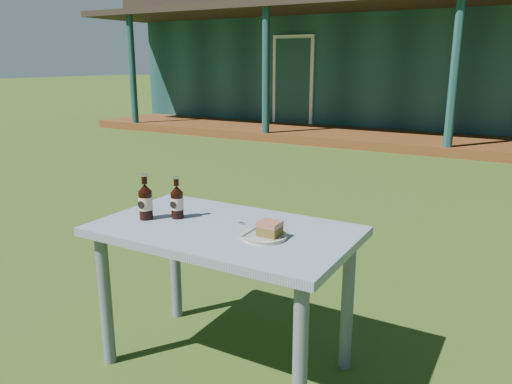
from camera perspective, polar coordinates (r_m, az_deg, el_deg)
The scene contains 9 objects.
ground at distance 3.92m, azimuth 9.49°, elevation -7.40°, with size 80.00×80.00×0.00m, color #334916.
pavilion at distance 12.88m, azimuth 24.96°, elevation 14.04°, with size 15.80×8.30×3.45m.
cafe_table at distance 2.35m, azimuth -3.63°, elevation -6.37°, with size 1.20×0.70×0.72m.
plate at distance 2.18m, azimuth 0.93°, elevation -5.03°, with size 0.20×0.20×0.01m.
cake_slice at distance 2.16m, azimuth 1.58°, elevation -4.17°, with size 0.09×0.09×0.06m.
fork at distance 2.20m, azimuth -0.69°, elevation -4.64°, with size 0.01×0.14×0.00m, color silver.
cola_bottle_near at distance 2.46m, azimuth -9.02°, elevation -1.08°, with size 0.06×0.06×0.21m.
cola_bottle_far at distance 2.47m, azimuth -12.52°, elevation -1.03°, with size 0.07×0.07×0.22m.
bottle_cap at distance 2.36m, azimuth -1.70°, elevation -3.60°, with size 0.03×0.03×0.01m, color silver.
Camera 1 is at (1.21, -3.43, 1.46)m, focal length 35.00 mm.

